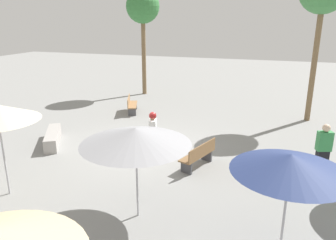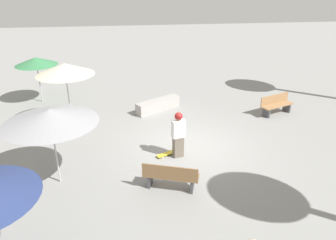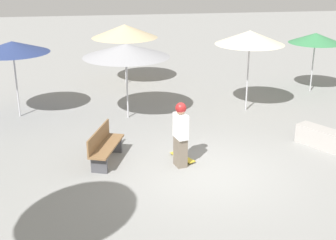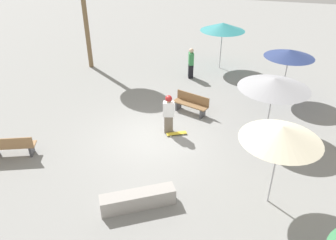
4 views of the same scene
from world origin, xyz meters
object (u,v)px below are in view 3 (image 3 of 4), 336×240
at_px(skater_main, 181,132).
at_px(skateboard, 182,157).
at_px(concrete_ledge, 335,142).
at_px(shade_umbrella_navy, 12,47).
at_px(shade_umbrella_green, 316,38).
at_px(shade_umbrella_tan, 125,31).
at_px(shade_umbrella_cream, 250,37).
at_px(shade_umbrella_grey, 126,50).
at_px(bench_far, 105,146).

distance_m(skater_main, skateboard, 0.90).
height_order(skater_main, concrete_ledge, skater_main).
bearing_deg(skater_main, shade_umbrella_navy, 31.56).
relative_size(skater_main, shade_umbrella_green, 0.74).
distance_m(concrete_ledge, shade_umbrella_green, 6.02).
height_order(shade_umbrella_tan, shade_umbrella_cream, shade_umbrella_cream).
xyz_separation_m(concrete_ledge, shade_umbrella_tan, (-7.64, -4.95, 1.82)).
bearing_deg(concrete_ledge, shade_umbrella_grey, -124.12).
relative_size(shade_umbrella_grey, shade_umbrella_cream, 1.01).
height_order(skater_main, shade_umbrella_navy, shade_umbrella_navy).
height_order(shade_umbrella_green, shade_umbrella_tan, shade_umbrella_tan).
distance_m(bench_far, shade_umbrella_cream, 6.14).
bearing_deg(shade_umbrella_green, skateboard, -47.62).
xyz_separation_m(concrete_ledge, shade_umbrella_cream, (-3.66, -1.26, 2.15)).
xyz_separation_m(bench_far, shade_umbrella_grey, (-3.24, 0.80, 1.72)).
bearing_deg(concrete_ledge, skateboard, -91.54).
bearing_deg(shade_umbrella_green, bench_far, -56.29).
height_order(skater_main, shade_umbrella_cream, shade_umbrella_cream).
bearing_deg(shade_umbrella_cream, skateboard, -38.11).
xyz_separation_m(skater_main, shade_umbrella_green, (-5.72, 5.99, 1.12)).
bearing_deg(skateboard, shade_umbrella_cream, -65.99).
height_order(concrete_ledge, bench_far, bench_far).
height_order(shade_umbrella_green, shade_umbrella_cream, shade_umbrella_cream).
height_order(bench_far, shade_umbrella_cream, shade_umbrella_cream).
relative_size(shade_umbrella_grey, shade_umbrella_navy, 1.11).
height_order(bench_far, shade_umbrella_tan, shade_umbrella_tan).
relative_size(skateboard, shade_umbrella_cream, 0.31).
distance_m(skater_main, shade_umbrella_navy, 6.36).
bearing_deg(shade_umbrella_grey, skater_main, 15.08).
xyz_separation_m(shade_umbrella_grey, shade_umbrella_tan, (-4.14, 0.22, -0.07)).
bearing_deg(shade_umbrella_tan, skater_main, 5.74).
bearing_deg(shade_umbrella_cream, skater_main, -36.60).
xyz_separation_m(skater_main, shade_umbrella_cream, (-3.90, 2.90, 1.53)).
height_order(concrete_ledge, shade_umbrella_cream, shade_umbrella_cream).
xyz_separation_m(skater_main, concrete_ledge, (-0.25, 4.16, -0.62)).
bearing_deg(skateboard, concrete_ledge, -119.43).
relative_size(concrete_ledge, shade_umbrella_tan, 0.82).
relative_size(skateboard, shade_umbrella_grey, 0.30).
xyz_separation_m(concrete_ledge, shade_umbrella_green, (-5.47, 1.83, 1.74)).
bearing_deg(shade_umbrella_navy, skateboard, 48.38).
relative_size(skateboard, shade_umbrella_navy, 0.33).
bearing_deg(shade_umbrella_grey, shade_umbrella_navy, -100.53).
xyz_separation_m(skater_main, shade_umbrella_grey, (-3.75, -1.01, 1.27)).
bearing_deg(bench_far, concrete_ledge, 106.62).
relative_size(concrete_ledge, shade_umbrella_grey, 0.79).
bearing_deg(skater_main, bench_far, 60.67).
distance_m(concrete_ledge, shade_umbrella_cream, 4.42).
distance_m(shade_umbrella_green, shade_umbrella_tan, 7.12).
bearing_deg(shade_umbrella_navy, shade_umbrella_cream, 86.25).
relative_size(bench_far, shade_umbrella_green, 0.76).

